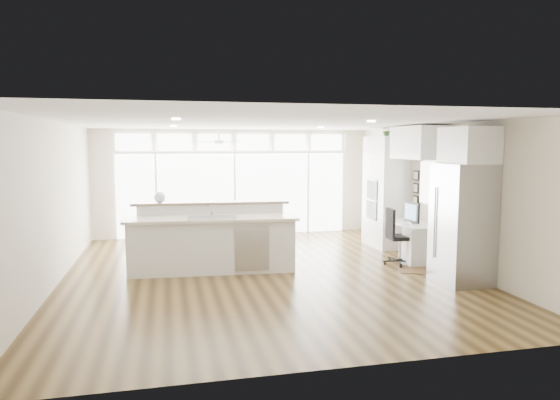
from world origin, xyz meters
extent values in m
cube|color=#3D2A12|center=(0.00, 0.00, -0.01)|extent=(7.00, 8.00, 0.02)
cube|color=silver|center=(0.00, 0.00, 2.70)|extent=(7.00, 8.00, 0.02)
cube|color=beige|center=(0.00, 4.00, 1.35)|extent=(7.00, 0.04, 2.70)
cube|color=beige|center=(0.00, -4.00, 1.35)|extent=(7.00, 0.04, 2.70)
cube|color=beige|center=(-3.50, 0.00, 1.35)|extent=(0.04, 8.00, 2.70)
cube|color=beige|center=(3.50, 0.00, 1.35)|extent=(0.04, 8.00, 2.70)
cube|color=white|center=(0.00, 3.94, 1.05)|extent=(5.80, 0.06, 2.08)
cube|color=white|center=(0.00, 3.94, 2.38)|extent=(5.90, 0.06, 0.40)
cube|color=white|center=(3.46, 0.30, 1.55)|extent=(0.04, 0.85, 0.85)
cube|color=white|center=(-0.50, 2.80, 2.48)|extent=(1.16, 1.16, 0.32)
cube|color=white|center=(0.00, 0.20, 2.68)|extent=(3.40, 3.00, 0.02)
cube|color=white|center=(3.17, 1.80, 1.25)|extent=(0.64, 1.20, 2.50)
cube|color=white|center=(3.13, 0.30, 0.38)|extent=(0.72, 1.30, 0.76)
cube|color=white|center=(3.17, 0.30, 2.35)|extent=(0.64, 1.30, 0.64)
cube|color=#A1A1A6|center=(3.11, -1.35, 1.00)|extent=(0.76, 0.90, 2.00)
cube|color=white|center=(3.17, -1.35, 2.30)|extent=(0.64, 0.90, 0.60)
cube|color=black|center=(3.46, 0.92, 1.40)|extent=(0.06, 0.22, 0.80)
cube|color=white|center=(-0.90, 0.36, 0.61)|extent=(3.17, 1.38, 1.23)
cube|color=#362111|center=(2.92, -0.48, 0.01)|extent=(1.05, 0.92, 0.01)
cube|color=black|center=(2.69, 0.05, 0.54)|extent=(0.60, 0.56, 1.08)
sphere|color=white|center=(-1.82, 0.83, 1.33)|extent=(0.22, 0.22, 0.21)
cube|color=black|center=(3.05, 0.30, 0.98)|extent=(0.11, 0.54, 0.44)
cube|color=silver|center=(2.88, 0.30, 0.77)|extent=(0.13, 0.30, 0.01)
imported|color=#326029|center=(3.17, 1.80, 2.61)|extent=(0.28, 0.31, 0.22)
camera|label=1|loc=(-1.69, -8.68, 2.30)|focal=32.00mm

